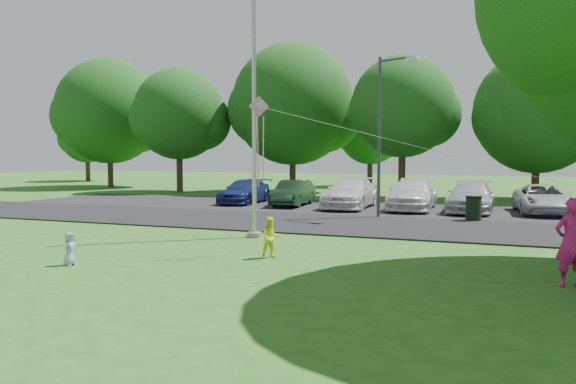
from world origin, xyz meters
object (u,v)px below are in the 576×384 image
(trash_can, at_px, (474,209))
(child_blue, at_px, (70,249))
(child_yellow, at_px, (271,238))
(kite, at_px, (267,124))
(street_lamp, at_px, (385,122))
(flagpole, at_px, (254,110))
(woman, at_px, (571,243))

(trash_can, distance_m, child_blue, 15.63)
(child_yellow, relative_size, child_blue, 1.33)
(kite, bearing_deg, street_lamp, 43.06)
(child_blue, xyz_separation_m, kite, (4.05, 2.96, 3.13))
(street_lamp, bearing_deg, trash_can, 27.22)
(kite, bearing_deg, flagpole, 80.68)
(child_yellow, height_order, child_blue, child_yellow)
(street_lamp, distance_m, child_blue, 14.15)
(trash_can, bearing_deg, flagpole, -133.59)
(woman, distance_m, kite, 7.80)
(street_lamp, distance_m, kite, 9.72)
(street_lamp, height_order, kite, street_lamp)
(child_yellow, bearing_deg, kite, 87.93)
(woman, bearing_deg, flagpole, -48.13)
(street_lamp, xyz_separation_m, woman, (5.96, -10.68, -3.15))
(child_yellow, distance_m, kite, 3.02)
(flagpole, distance_m, kite, 3.42)
(child_yellow, xyz_separation_m, child_blue, (-4.31, -2.62, -0.14))
(trash_can, bearing_deg, child_blue, -125.02)
(street_lamp, relative_size, child_yellow, 6.18)
(child_blue, bearing_deg, woman, -75.81)
(flagpole, bearing_deg, child_blue, -112.05)
(child_yellow, bearing_deg, child_blue, 172.14)
(trash_can, distance_m, child_yellow, 11.19)
(trash_can, distance_m, woman, 11.16)
(flagpole, distance_m, child_yellow, 5.23)
(trash_can, relative_size, child_yellow, 0.95)
(flagpole, relative_size, woman, 5.39)
(trash_can, xyz_separation_m, woman, (2.36, -10.91, 0.40))
(flagpole, bearing_deg, child_yellow, -59.32)
(street_lamp, relative_size, trash_can, 6.52)
(kite, bearing_deg, woman, -47.55)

